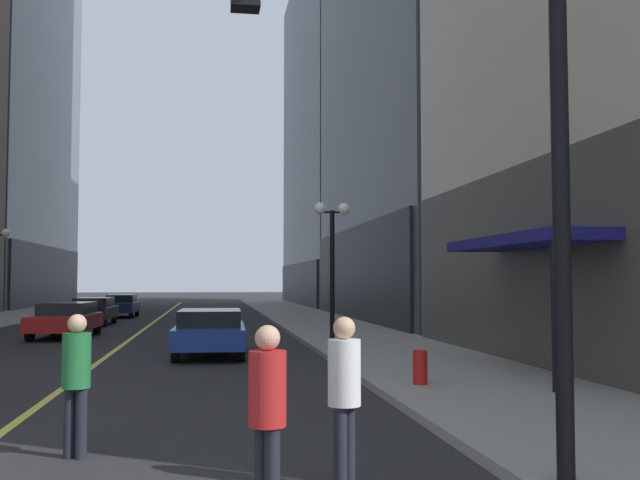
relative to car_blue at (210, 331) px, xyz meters
The scene contains 15 objects.
ground_plane 17.78m from the car_blue, 99.35° to the left, with size 200.00×200.00×0.00m, color #262628.
sidewalk_right 18.34m from the car_blue, 72.98° to the left, with size 4.50×78.00×0.15m, color gray.
lane_centre_stripe 17.78m from the car_blue, 99.35° to the left, with size 0.16×70.00×0.01m, color #E5D64C.
building_right_far 46.67m from the car_blue, 73.47° to the left, with size 10.22×26.00×30.62m.
storefront_awning_right 9.36m from the car_blue, 41.45° to the right, with size 1.60×5.79×3.12m.
car_blue is the anchor object (origin of this frame).
car_red 9.32m from the car_blue, 125.25° to the left, with size 2.11×4.78×1.32m.
car_black 16.56m from the car_blue, 109.85° to the left, with size 1.91×4.40×1.32m.
car_navy 23.83m from the car_blue, 102.60° to the left, with size 1.79×4.31×1.32m.
pedestrian_in_green_parka 11.97m from the car_blue, 97.67° to the right, with size 0.45×0.45×1.73m.
pedestrian_in_red_jacket 14.56m from the car_blue, 87.97° to the right, with size 0.46×0.46×1.74m.
pedestrian_in_white_shirt 13.74m from the car_blue, 84.26° to the right, with size 0.48×0.48×1.77m.
traffic_light_near_right 14.74m from the car_blue, 80.16° to the right, with size 3.43×0.35×5.65m.
street_lamp_right_mid 4.34m from the car_blue, ahead, with size 1.06×0.36×4.43m.
fire_hydrant_right 8.45m from the car_blue, 61.60° to the right, with size 0.28×0.28×0.80m, color red.
Camera 1 is at (2.89, -3.63, 2.14)m, focal length 40.88 mm.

